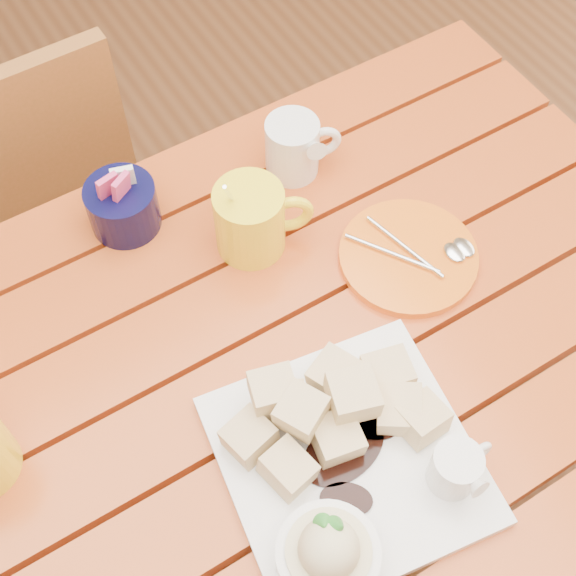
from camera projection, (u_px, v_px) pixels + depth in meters
ground at (281, 534)px, 1.63m from camera, size 5.00×5.00×0.00m
table at (278, 405)px, 1.09m from camera, size 1.20×0.79×0.75m
dessert_plate at (344, 470)px, 0.89m from camera, size 0.32×0.32×0.11m
coffee_mug_right at (252, 219)px, 1.05m from camera, size 0.13×0.09×0.16m
cream_pitcher at (294, 146)px, 1.13m from camera, size 0.11×0.10×0.09m
sugar_caddy at (123, 206)px, 1.08m from camera, size 0.10×0.10×0.11m
orange_saucer at (410, 256)px, 1.08m from camera, size 0.19×0.19×0.02m
chair_far at (15, 209)px, 1.46m from camera, size 0.42×0.42×0.87m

